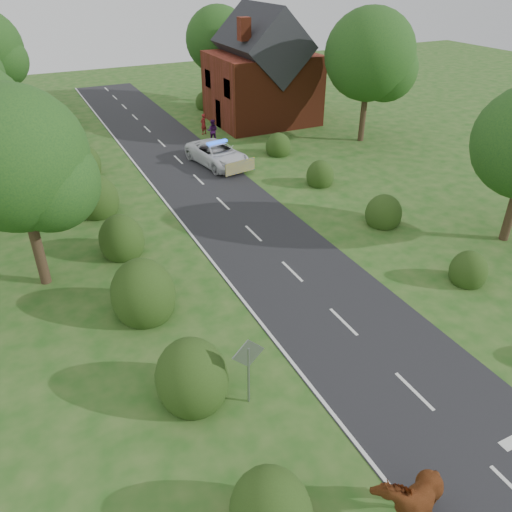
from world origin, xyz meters
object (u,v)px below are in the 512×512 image
pedestrian_red (203,124)px  pedestrian_purple (213,131)px  police_van (218,154)px  road_sign (248,362)px  cow (409,496)px

pedestrian_red → pedestrian_purple: bearing=59.8°
police_van → pedestrian_purple: 4.94m
road_sign → cow: (1.89, -5.16, -0.83)m
police_van → pedestrian_red: bearing=67.0°
cow → pedestrian_purple: 30.57m
cow → police_van: (5.25, 25.11, -0.08)m
pedestrian_purple → pedestrian_red: bearing=-59.8°
cow → police_van: cow is taller
police_van → pedestrian_purple: bearing=62.2°
road_sign → pedestrian_red: size_ratio=1.58×
cow → pedestrian_red: 32.68m
police_van → pedestrian_purple: size_ratio=3.36×
road_sign → pedestrian_red: bearing=71.9°
cow → pedestrian_red: size_ratio=1.45×
road_sign → police_van: size_ratio=0.44×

